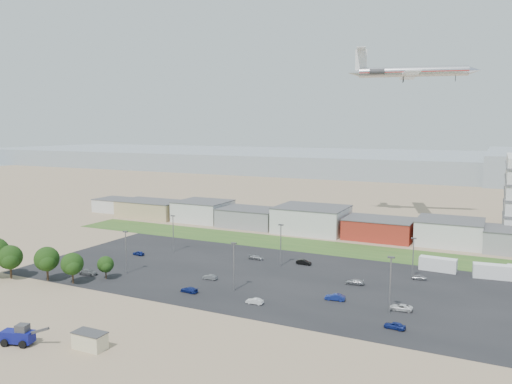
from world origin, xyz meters
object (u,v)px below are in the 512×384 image
Objects in this scene: box_trailer_a at (438,264)px; parked_car_11 at (304,262)px; airliner at (413,72)px; parked_car_2 at (395,325)px; parked_car_13 at (255,301)px; parked_car_3 at (189,290)px; parked_car_4 at (210,277)px; parked_car_8 at (419,277)px; parked_car_0 at (401,307)px; portable_shed at (90,340)px; parked_car_1 at (335,297)px; parked_car_6 at (256,257)px; telehandler at (18,334)px; parked_car_10 at (88,272)px; parked_car_12 at (355,282)px; parked_car_5 at (138,253)px.

parked_car_11 is at bearing -160.24° from box_trailer_a.
parked_car_2 is (14.67, -101.87, -52.44)m from airliner.
parked_car_3 is at bearing -94.47° from parked_car_13.
parked_car_4 is 46.59m from parked_car_8.
parked_car_3 is (-41.47, 0.62, -0.04)m from parked_car_2.
parked_car_0 is 1.18× the size of parked_car_2.
parked_car_1 is at bearing 53.17° from portable_shed.
airliner is 107.44m from parked_car_0.
parked_car_4 is 0.86× the size of parked_car_6.
parked_car_4 is at bearing -169.87° from parked_car_3.
airliner reaches higher than parked_car_3.
parked_car_2 is 0.90× the size of parked_car_3.
parked_car_1 is 1.11× the size of parked_car_2.
box_trailer_a is at bearing -80.41° from parked_car_6.
parked_car_11 is at bearing 82.98° from parked_car_8.
telehandler reaches higher than box_trailer_a.
airliner is at bearing -166.40° from parked_car_2.
parked_car_10 is at bearing -88.15° from parked_car_0.
parked_car_10 is at bearing -148.20° from box_trailer_a.
parked_car_11 is (12.69, 0.85, 0.06)m from parked_car_6.
parked_car_10 reaches higher than parked_car_2.
box_trailer_a is 48.65m from parked_car_13.
parked_car_6 is (-39.82, 20.63, -0.02)m from parked_car_0.
box_trailer_a is 2.48× the size of parked_car_4.
parked_car_3 is at bearing 91.48° from portable_shed.
parked_car_6 is 32.49m from parked_car_13.
parked_car_0 is at bearing 39.66° from parked_car_12.
telehandler is at bearing -14.40° from parked_car_4.
portable_shed is at bearing 176.92° from parked_car_6.
parked_car_11 is 0.94× the size of parked_car_12.
parked_car_0 is 1.29× the size of parked_car_8.
parked_car_2 is (40.38, 28.12, -0.73)m from portable_shed.
parked_car_12 is at bearing -78.46° from parked_car_10.
parked_car_0 reaches higher than parked_car_3.
parked_car_1 is at bearing -119.40° from parked_car_2.
parked_car_8 is at bearing -88.36° from parked_car_11.
portable_shed reaches higher than parked_car_5.
parked_car_10 reaches higher than parked_car_8.
box_trailer_a is 58.78m from parked_car_3.
telehandler reaches higher than parked_car_4.
airliner is (-17.26, 62.36, 51.48)m from box_trailer_a.
parked_car_4 is at bearing -97.96° from parked_car_2.
parked_car_5 is at bearing -4.21° from parked_car_10.
parked_car_0 is at bearing -126.06° from parked_car_11.
parked_car_2 is (0.61, -9.17, 0.02)m from parked_car_0.
parked_car_5 is 31.48m from parked_car_6.
parked_car_5 is at bearing -111.41° from parked_car_4.
telehandler is at bearing -119.03° from airliner.
telehandler reaches higher than parked_car_0.
parked_car_11 is (12.64, 58.77, -0.71)m from portable_shed.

